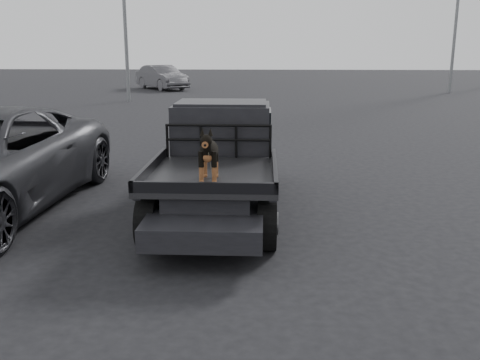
# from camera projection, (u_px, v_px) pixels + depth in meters

# --- Properties ---
(ground) EXTENTS (120.00, 120.00, 0.00)m
(ground) POSITION_uv_depth(u_px,v_px,m) (193.00, 253.00, 7.36)
(ground) COLOR black
(ground) RESTS_ON ground
(flatbed_ute) EXTENTS (2.00, 5.40, 0.92)m
(flatbed_ute) POSITION_uv_depth(u_px,v_px,m) (218.00, 186.00, 9.07)
(flatbed_ute) COLOR black
(flatbed_ute) RESTS_ON ground
(ute_cab) EXTENTS (1.72, 1.30, 0.88)m
(ute_cab) POSITION_uv_depth(u_px,v_px,m) (222.00, 125.00, 9.77)
(ute_cab) COLOR black
(ute_cab) RESTS_ON flatbed_ute
(headache_rack) EXTENTS (1.80, 0.08, 0.55)m
(headache_rack) POSITION_uv_depth(u_px,v_px,m) (219.00, 141.00, 9.08)
(headache_rack) COLOR black
(headache_rack) RESTS_ON flatbed_ute
(dog) EXTENTS (0.32, 0.60, 0.74)m
(dog) POSITION_uv_depth(u_px,v_px,m) (209.00, 154.00, 7.50)
(dog) COLOR black
(dog) RESTS_ON flatbed_ute
(distant_car_a) EXTENTS (4.18, 4.80, 1.57)m
(distant_car_a) POSITION_uv_depth(u_px,v_px,m) (162.00, 77.00, 35.20)
(distant_car_a) COLOR #49484D
(distant_car_a) RESTS_ON ground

